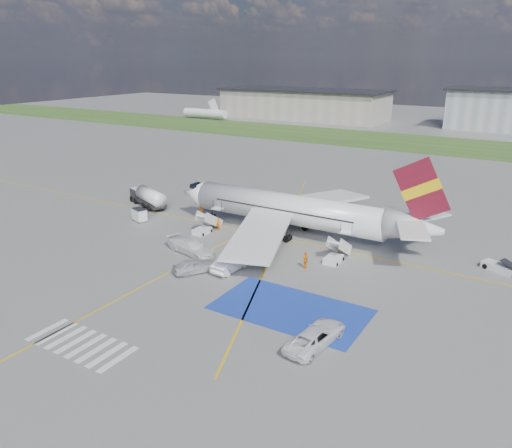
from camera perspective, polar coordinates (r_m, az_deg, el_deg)
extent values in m
plane|color=#60605E|center=(54.35, -3.47, -5.37)|extent=(400.00, 400.00, 0.00)
cube|color=#2D4C1E|center=(140.29, 19.49, 8.57)|extent=(400.00, 30.00, 0.01)
cube|color=gold|center=(63.80, 2.69, -1.61)|extent=(120.00, 0.20, 0.01)
cube|color=gold|center=(50.53, -14.76, -7.94)|extent=(0.20, 60.00, 0.01)
cube|color=gold|center=(63.80, 2.69, -1.61)|extent=(20.71, 56.45, 0.01)
cube|color=#193498|center=(46.61, 3.96, -9.69)|extent=(14.00, 8.00, 0.01)
cube|color=silver|center=(46.87, -22.74, -11.07)|extent=(0.60, 4.00, 0.01)
cube|color=silver|center=(46.00, -21.83, -11.54)|extent=(0.60, 4.00, 0.01)
cube|color=silver|center=(45.13, -20.88, -12.02)|extent=(0.60, 4.00, 0.01)
cube|color=silver|center=(44.28, -19.89, -12.52)|extent=(0.60, 4.00, 0.01)
cube|color=silver|center=(43.45, -18.86, -13.04)|extent=(0.60, 4.00, 0.01)
cube|color=silver|center=(42.63, -17.79, -13.57)|extent=(0.60, 4.00, 0.01)
cube|color=silver|center=(41.84, -16.67, -14.12)|extent=(0.60, 4.00, 0.01)
cube|color=silver|center=(41.06, -15.50, -14.68)|extent=(0.60, 4.00, 0.01)
cube|color=gray|center=(190.72, 5.46, 13.47)|extent=(60.00, 22.00, 10.00)
cylinder|color=silver|center=(64.39, 3.59, 1.75)|extent=(26.00, 3.90, 3.90)
cone|color=silver|center=(72.32, -6.97, 3.55)|extent=(4.00, 3.90, 3.90)
cube|color=black|center=(71.69, -6.63, 4.29)|extent=(1.67, 1.90, 0.82)
cone|color=silver|center=(58.87, 17.65, -0.36)|extent=(6.50, 3.90, 3.90)
cube|color=silver|center=(57.07, 0.45, -1.10)|extent=(9.86, 15.95, 1.40)
cube|color=silver|center=(71.50, 7.50, 2.85)|extent=(9.86, 15.95, 1.40)
cylinder|color=#38383A|center=(60.38, 1.06, -1.39)|extent=(3.40, 2.10, 2.10)
cylinder|color=#38383A|center=(69.76, 5.72, 1.32)|extent=(3.40, 2.10, 2.10)
cube|color=maroon|center=(57.59, 18.37, 3.73)|extent=(6.62, 0.30, 7.45)
cube|color=yellow|center=(57.59, 18.37, 3.73)|extent=(4.36, 0.40, 3.08)
cube|color=silver|center=(55.56, 17.49, -0.70)|extent=(4.73, 5.95, 0.49)
cube|color=silver|center=(61.53, 19.01, 1.00)|extent=(4.73, 5.95, 0.49)
cube|color=black|center=(62.63, 2.76, 1.61)|extent=(19.50, 0.04, 0.18)
cube|color=black|center=(65.96, 4.40, 2.46)|extent=(19.50, 0.04, 0.18)
cube|color=silver|center=(66.49, -5.38, 0.49)|extent=(1.40, 3.73, 2.32)
cube|color=silver|center=(67.63, -4.45, 1.77)|extent=(1.40, 1.00, 0.12)
cylinder|color=black|center=(67.87, -4.94, 2.30)|extent=(0.06, 0.06, 1.10)
cylinder|color=black|center=(67.08, -3.98, 2.13)|extent=(0.06, 0.06, 1.10)
cube|color=silver|center=(65.65, -6.18, -0.79)|extent=(1.60, 2.40, 0.70)
cube|color=silver|center=(57.90, 9.50, -2.50)|extent=(1.40, 3.73, 2.32)
cube|color=silver|center=(59.21, 10.25, -0.98)|extent=(1.40, 1.00, 0.12)
cylinder|color=black|center=(59.26, 9.66, -0.36)|extent=(0.06, 0.06, 1.10)
cylinder|color=black|center=(58.80, 10.92, -0.59)|extent=(0.06, 0.06, 1.10)
cube|color=silver|center=(56.93, 8.82, -4.03)|extent=(1.60, 2.40, 0.70)
cube|color=black|center=(81.62, -13.21, 3.25)|extent=(2.81, 2.81, 2.15)
cylinder|color=silver|center=(77.51, -11.95, 3.14)|extent=(6.71, 4.40, 2.15)
cube|color=black|center=(77.80, -11.89, 2.37)|extent=(6.71, 4.40, 0.47)
cube|color=silver|center=(71.87, -13.20, 1.04)|extent=(2.51, 1.96, 1.54)
cube|color=black|center=(71.63, -13.25, 1.67)|extent=(2.37, 1.82, 0.13)
cube|color=silver|center=(59.96, 26.43, -4.65)|extent=(4.73, 3.19, 0.75)
imported|color=#A7A9AE|center=(53.92, -7.04, -4.76)|extent=(4.10, 4.93, 1.59)
imported|color=silver|center=(54.12, -2.89, -4.49)|extent=(2.02, 5.18, 1.68)
imported|color=white|center=(41.22, 6.85, -12.32)|extent=(2.97, 5.46, 1.96)
imported|color=white|center=(58.99, -7.45, -2.37)|extent=(5.95, 3.58, 2.18)
imported|color=orange|center=(66.44, -4.30, -0.05)|extent=(0.68, 0.53, 1.68)
imported|color=orange|center=(72.54, -6.32, 1.50)|extent=(1.01, 1.01, 1.66)
imported|color=orange|center=(54.83, 5.67, -4.14)|extent=(0.56, 1.14, 1.88)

